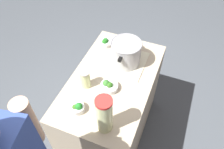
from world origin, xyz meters
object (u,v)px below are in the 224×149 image
cooking_pot (126,52)px  broccoli_bowl_back (105,42)px  broccoli_bowl_front (109,86)px  mason_jar (85,79)px  broccoli_bowl_center (77,108)px  lemonade_pitcher (104,115)px

cooking_pot → broccoli_bowl_back: cooking_pot is taller
cooking_pot → broccoli_bowl_front: bearing=-4.0°
mason_jar → broccoli_bowl_center: bearing=11.4°
lemonade_pitcher → broccoli_bowl_front: lemonade_pitcher is taller
mason_jar → broccoli_bowl_front: 0.18m
lemonade_pitcher → broccoli_bowl_front: size_ratio=2.24×
cooking_pot → mason_jar: (0.34, -0.19, -0.04)m
lemonade_pitcher → broccoli_bowl_back: (-0.75, -0.32, -0.12)m
lemonade_pitcher → mason_jar: size_ratio=1.99×
cooking_pot → lemonade_pitcher: lemonade_pitcher is taller
cooking_pot → lemonade_pitcher: (0.61, 0.07, 0.04)m
cooking_pot → broccoli_bowl_center: (0.56, -0.15, -0.08)m
broccoli_bowl_center → broccoli_bowl_back: 0.71m
broccoli_bowl_front → lemonade_pitcher: bearing=17.6°
broccoli_bowl_back → cooking_pot: bearing=59.9°
mason_jar → cooking_pot: bearing=150.6°
mason_jar → broccoli_bowl_back: 0.49m
mason_jar → broccoli_bowl_front: size_ratio=1.13×
broccoli_bowl_back → lemonade_pitcher: bearing=22.9°
lemonade_pitcher → cooking_pot: bearing=-173.0°
lemonade_pitcher → mason_jar: lemonade_pitcher is taller
lemonade_pitcher → broccoli_bowl_back: 0.82m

